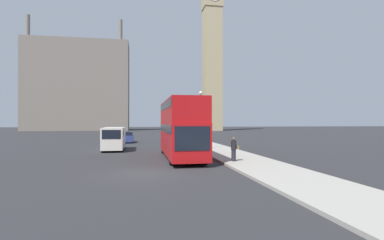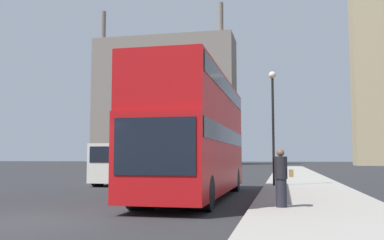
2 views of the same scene
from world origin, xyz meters
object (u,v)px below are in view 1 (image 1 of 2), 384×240
clock_tower (212,39)px  white_van (114,138)px  pedestrian (234,149)px  red_double_decker_bus (181,126)px  street_lamp (201,111)px  parked_sedan (127,138)px

clock_tower → white_van: bearing=-111.6°
white_van → pedestrian: bearing=-50.6°
red_double_decker_bus → white_van: red_double_decker_bus is taller
red_double_decker_bus → street_lamp: 6.54m
white_van → street_lamp: 8.84m
clock_tower → pedestrian: bearing=-102.4°
red_double_decker_bus → street_lamp: street_lamp is taller
pedestrian → parked_sedan: size_ratio=0.37×
white_van → street_lamp: street_lamp is taller
white_van → parked_sedan: bearing=86.6°
red_double_decker_bus → white_van: 9.16m
street_lamp → pedestrian: bearing=-87.6°
street_lamp → white_van: bearing=170.8°
pedestrian → parked_sedan: 23.29m
street_lamp → parked_sedan: size_ratio=1.31×
pedestrian → white_van: bearing=129.4°
parked_sedan → pedestrian: bearing=-69.8°
red_double_decker_bus → pedestrian: bearing=-48.1°
red_double_decker_bus → parked_sedan: red_double_decker_bus is taller
clock_tower → white_van: (-24.82, -62.62, -27.99)m
clock_tower → pedestrian: size_ratio=35.92×
red_double_decker_bus → white_van: (-5.61, 7.13, -1.25)m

